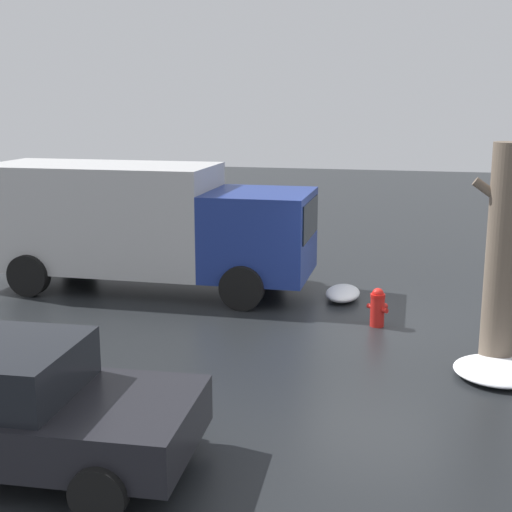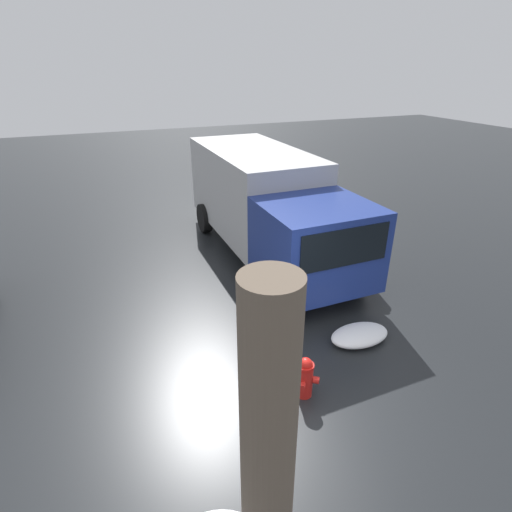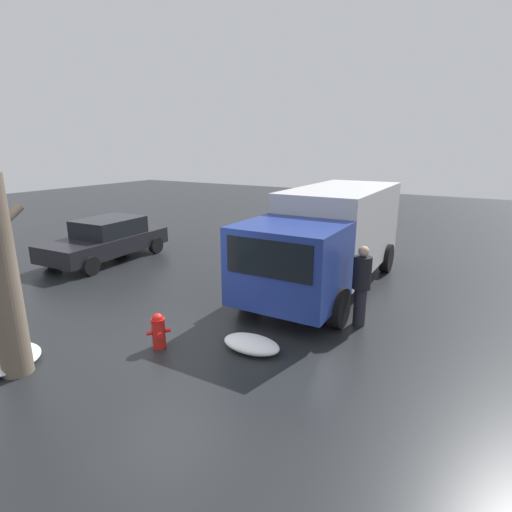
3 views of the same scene
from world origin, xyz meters
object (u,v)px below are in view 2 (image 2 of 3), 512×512
at_px(fire_hydrant, 305,376).
at_px(tree_trunk, 268,445).
at_px(delivery_truck, 266,201).
at_px(pedestrian, 360,240).

bearing_deg(fire_hydrant, tree_trunk, -90.10).
height_order(fire_hydrant, delivery_truck, delivery_truck).
relative_size(tree_trunk, delivery_truck, 0.49).
distance_m(fire_hydrant, pedestrian, 4.43).
bearing_deg(delivery_truck, pedestrian, 124.55).
height_order(tree_trunk, delivery_truck, tree_trunk).
xyz_separation_m(fire_hydrant, tree_trunk, (-1.95, 1.53, 1.39)).
relative_size(tree_trunk, pedestrian, 1.91).
distance_m(tree_trunk, delivery_truck, 7.87).
height_order(fire_hydrant, pedestrian, pedestrian).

